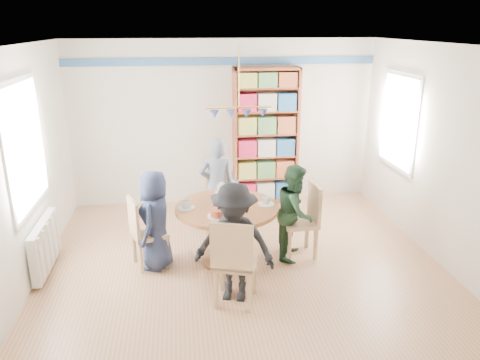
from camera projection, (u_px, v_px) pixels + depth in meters
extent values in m
plane|color=tan|center=(244.00, 270.00, 5.84)|extent=(5.00, 5.00, 0.00)
plane|color=white|center=(245.00, 45.00, 4.98)|extent=(5.00, 5.00, 0.00)
plane|color=white|center=(223.00, 123.00, 7.76)|extent=(5.00, 0.00, 5.00)
plane|color=white|center=(298.00, 276.00, 3.06)|extent=(5.00, 0.00, 5.00)
plane|color=white|center=(18.00, 175.00, 5.09)|extent=(0.00, 5.00, 5.00)
plane|color=white|center=(447.00, 159.00, 5.72)|extent=(0.00, 5.00, 5.00)
cube|color=#2E537F|center=(223.00, 61.00, 7.42)|extent=(5.00, 0.02, 0.12)
cube|color=white|center=(24.00, 146.00, 5.30)|extent=(0.03, 1.32, 1.52)
cube|color=white|center=(26.00, 146.00, 5.30)|extent=(0.01, 1.20, 1.40)
cube|color=white|center=(399.00, 121.00, 6.88)|extent=(0.03, 1.12, 1.42)
cube|color=white|center=(398.00, 121.00, 6.87)|extent=(0.01, 1.00, 1.30)
cylinder|color=gold|center=(239.00, 76.00, 5.57)|extent=(0.01, 0.01, 0.75)
cylinder|color=gold|center=(239.00, 107.00, 5.68)|extent=(0.80, 0.02, 0.02)
cone|color=#38479D|center=(214.00, 115.00, 5.67)|extent=(0.11, 0.11, 0.10)
cone|color=#38479D|center=(231.00, 114.00, 5.70)|extent=(0.11, 0.11, 0.10)
cone|color=#38479D|center=(247.00, 114.00, 5.72)|extent=(0.11, 0.11, 0.10)
cone|color=#38479D|center=(263.00, 113.00, 5.75)|extent=(0.11, 0.11, 0.10)
cube|color=silver|center=(45.00, 245.00, 5.70)|extent=(0.10, 1.00, 0.60)
cube|color=silver|center=(41.00, 261.00, 5.34)|extent=(0.02, 0.06, 0.56)
cube|color=silver|center=(46.00, 252.00, 5.52)|extent=(0.02, 0.06, 0.56)
cube|color=silver|center=(50.00, 245.00, 5.71)|extent=(0.02, 0.06, 0.56)
cube|color=silver|center=(54.00, 238.00, 5.90)|extent=(0.02, 0.06, 0.56)
cube|color=silver|center=(58.00, 231.00, 6.09)|extent=(0.02, 0.06, 0.56)
cylinder|color=brown|center=(227.00, 208.00, 5.85)|extent=(1.30, 1.30, 0.05)
cylinder|color=brown|center=(227.00, 235.00, 5.97)|extent=(0.16, 0.16, 0.70)
cylinder|color=brown|center=(227.00, 258.00, 6.07)|extent=(0.70, 0.70, 0.04)
cube|color=tan|center=(149.00, 234.00, 5.83)|extent=(0.51, 0.51, 0.05)
cube|color=tan|center=(134.00, 218.00, 5.67)|extent=(0.17, 0.39, 0.48)
cube|color=tan|center=(167.00, 253.00, 5.83)|extent=(0.05, 0.05, 0.41)
cube|color=tan|center=(159.00, 242.00, 6.11)|extent=(0.05, 0.05, 0.41)
cube|color=tan|center=(141.00, 258.00, 5.69)|extent=(0.05, 0.05, 0.41)
cube|color=tan|center=(134.00, 247.00, 5.97)|extent=(0.05, 0.05, 0.41)
cube|color=tan|center=(299.00, 223.00, 6.07)|extent=(0.46, 0.46, 0.05)
cube|color=tan|center=(314.00, 203.00, 6.03)|extent=(0.07, 0.43, 0.52)
cube|color=tan|center=(282.00, 235.00, 6.28)|extent=(0.04, 0.04, 0.44)
cube|color=tan|center=(289.00, 246.00, 5.96)|extent=(0.04, 0.04, 0.44)
cube|color=tan|center=(307.00, 233.00, 6.34)|extent=(0.04, 0.04, 0.44)
cube|color=tan|center=(316.00, 244.00, 6.02)|extent=(0.04, 0.04, 0.44)
cube|color=tan|center=(219.00, 205.00, 6.80)|extent=(0.43, 0.43, 0.05)
cube|color=tan|center=(219.00, 186.00, 6.90)|extent=(0.38, 0.09, 0.45)
cube|color=tan|center=(208.00, 223.00, 6.73)|extent=(0.04, 0.04, 0.39)
cube|color=tan|center=(230.00, 223.00, 6.73)|extent=(0.04, 0.04, 0.39)
cube|color=tan|center=(209.00, 214.00, 7.02)|extent=(0.04, 0.04, 0.39)
cube|color=tan|center=(230.00, 214.00, 7.02)|extent=(0.04, 0.04, 0.39)
cube|color=tan|center=(235.00, 262.00, 5.04)|extent=(0.56, 0.56, 0.05)
cube|color=tan|center=(232.00, 248.00, 4.77)|extent=(0.44, 0.18, 0.53)
cube|color=tan|center=(254.00, 275.00, 5.26)|extent=(0.05, 0.05, 0.46)
cube|color=tan|center=(223.00, 272.00, 5.32)|extent=(0.05, 0.05, 0.46)
cube|color=tan|center=(249.00, 293.00, 4.92)|extent=(0.05, 0.05, 0.46)
cube|color=tan|center=(216.00, 289.00, 4.98)|extent=(0.05, 0.05, 0.46)
imported|color=#1C243D|center=(155.00, 220.00, 5.74)|extent=(0.54, 0.70, 1.26)
imported|color=#1A3520|center=(295.00, 212.00, 6.00)|extent=(0.66, 0.74, 1.25)
imported|color=gray|center=(217.00, 186.00, 6.70)|extent=(0.52, 0.34, 1.41)
imported|color=black|center=(234.00, 243.00, 5.03)|extent=(0.99, 0.75, 1.35)
cube|color=brown|center=(235.00, 138.00, 7.70)|extent=(0.04, 0.32, 2.26)
cube|color=brown|center=(296.00, 136.00, 7.83)|extent=(0.04, 0.32, 2.26)
cube|color=brown|center=(267.00, 68.00, 7.41)|extent=(1.08, 0.32, 0.04)
cube|color=brown|center=(265.00, 199.00, 8.11)|extent=(1.08, 0.32, 0.06)
cube|color=brown|center=(264.00, 135.00, 7.90)|extent=(1.08, 0.02, 2.26)
cube|color=brown|center=(265.00, 177.00, 7.98)|extent=(1.01, 0.30, 0.03)
cube|color=brown|center=(265.00, 156.00, 7.86)|extent=(1.01, 0.30, 0.03)
cube|color=brown|center=(266.00, 134.00, 7.74)|extent=(1.01, 0.30, 0.03)
cube|color=brown|center=(266.00, 111.00, 7.62)|extent=(1.01, 0.30, 0.03)
cube|color=brown|center=(267.00, 88.00, 7.50)|extent=(1.01, 0.30, 0.03)
cube|color=#AC1A3C|center=(246.00, 190.00, 8.00)|extent=(0.30, 0.24, 0.28)
cube|color=silver|center=(265.00, 190.00, 8.04)|extent=(0.30, 0.24, 0.28)
cube|color=#255789|center=(283.00, 189.00, 8.08)|extent=(0.30, 0.24, 0.28)
cube|color=#B0B448|center=(246.00, 169.00, 7.87)|extent=(0.30, 0.24, 0.28)
cube|color=#507E46|center=(265.00, 169.00, 7.92)|extent=(0.30, 0.24, 0.28)
cube|color=#974829|center=(284.00, 168.00, 7.96)|extent=(0.30, 0.24, 0.28)
cube|color=#AC1A3C|center=(247.00, 148.00, 7.75)|extent=(0.30, 0.24, 0.28)
cube|color=silver|center=(266.00, 147.00, 7.80)|extent=(0.30, 0.24, 0.28)
cube|color=#255789|center=(285.00, 146.00, 7.84)|extent=(0.30, 0.24, 0.28)
cube|color=#B0B448|center=(247.00, 125.00, 7.63)|extent=(0.30, 0.24, 0.28)
cube|color=#507E46|center=(266.00, 125.00, 7.67)|extent=(0.30, 0.24, 0.28)
cube|color=#974829|center=(285.00, 124.00, 7.72)|extent=(0.30, 0.24, 0.28)
cube|color=#AC1A3C|center=(247.00, 102.00, 7.51)|extent=(0.30, 0.24, 0.28)
cube|color=silver|center=(267.00, 102.00, 7.55)|extent=(0.30, 0.24, 0.28)
cube|color=#255789|center=(286.00, 101.00, 7.60)|extent=(0.30, 0.24, 0.28)
cube|color=#B0B448|center=(247.00, 80.00, 7.40)|extent=(0.30, 0.24, 0.23)
cube|color=#507E46|center=(267.00, 80.00, 7.44)|extent=(0.30, 0.24, 0.23)
cube|color=#974829|center=(287.00, 79.00, 7.48)|extent=(0.30, 0.24, 0.23)
cylinder|color=white|center=(222.00, 195.00, 5.87)|extent=(0.13, 0.13, 0.25)
sphere|color=white|center=(222.00, 185.00, 5.83)|extent=(0.09, 0.09, 0.09)
cylinder|color=silver|center=(235.00, 191.00, 5.93)|extent=(0.07, 0.07, 0.29)
cylinder|color=#38479D|center=(235.00, 180.00, 5.88)|extent=(0.03, 0.03, 0.03)
cylinder|color=white|center=(228.00, 197.00, 6.12)|extent=(0.31, 0.31, 0.01)
cylinder|color=maroon|center=(228.00, 194.00, 6.10)|extent=(0.25, 0.25, 0.09)
cylinder|color=white|center=(221.00, 216.00, 5.53)|extent=(0.31, 0.31, 0.01)
cylinder|color=maroon|center=(221.00, 212.00, 5.51)|extent=(0.25, 0.25, 0.09)
cylinder|color=white|center=(187.00, 208.00, 5.78)|extent=(0.21, 0.21, 0.01)
imported|color=white|center=(186.00, 204.00, 5.76)|extent=(0.13, 0.13, 0.10)
cylinder|color=white|center=(266.00, 204.00, 5.90)|extent=(0.21, 0.21, 0.01)
imported|color=white|center=(266.00, 201.00, 5.89)|extent=(0.10, 0.10, 0.10)
cylinder|color=white|center=(223.00, 192.00, 6.31)|extent=(0.21, 0.21, 0.01)
imported|color=white|center=(223.00, 189.00, 6.29)|extent=(0.13, 0.13, 0.10)
cylinder|color=white|center=(231.00, 222.00, 5.37)|extent=(0.21, 0.21, 0.01)
imported|color=white|center=(231.00, 218.00, 5.36)|extent=(0.10, 0.10, 0.10)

